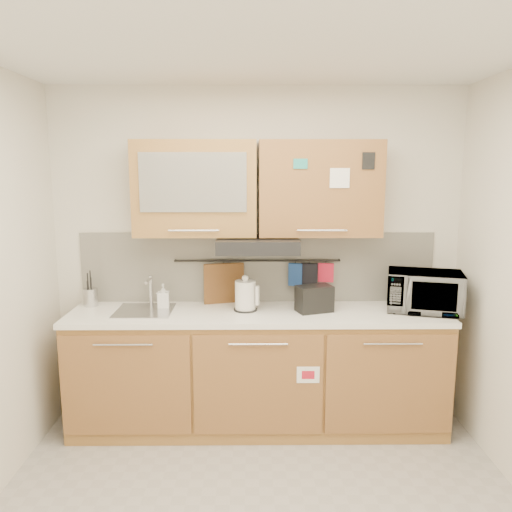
{
  "coord_description": "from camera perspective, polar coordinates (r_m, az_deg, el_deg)",
  "views": [
    {
      "loc": [
        -0.05,
        -2.42,
        1.97
      ],
      "look_at": [
        -0.01,
        1.05,
        1.37
      ],
      "focal_mm": 35.0,
      "sensor_mm": 36.0,
      "label": 1
    }
  ],
  "objects": [
    {
      "name": "ceiling",
      "position": [
        2.5,
        0.6,
        24.43
      ],
      "size": [
        3.2,
        3.2,
        0.0
      ],
      "primitive_type": "plane",
      "rotation": [
        3.14,
        0.0,
        0.0
      ],
      "color": "white",
      "rests_on": "wall_back"
    },
    {
      "name": "wall_back",
      "position": [
        3.98,
        0.15,
        0.17
      ],
      "size": [
        3.2,
        0.0,
        3.2
      ],
      "primitive_type": "plane",
      "rotation": [
        1.57,
        0.0,
        0.0
      ],
      "color": "silver",
      "rests_on": "ground"
    },
    {
      "name": "base_cabinet",
      "position": [
        3.94,
        0.19,
        -13.55
      ],
      "size": [
        2.8,
        0.64,
        0.88
      ],
      "color": "#AC7B3D",
      "rests_on": "floor"
    },
    {
      "name": "countertop",
      "position": [
        3.77,
        0.2,
        -6.64
      ],
      "size": [
        2.82,
        0.62,
        0.04
      ],
      "primitive_type": "cube",
      "color": "white",
      "rests_on": "base_cabinet"
    },
    {
      "name": "backsplash",
      "position": [
        3.98,
        0.15,
        -1.28
      ],
      "size": [
        2.8,
        0.02,
        0.56
      ],
      "primitive_type": "cube",
      "color": "silver",
      "rests_on": "countertop"
    },
    {
      "name": "upper_cabinets",
      "position": [
        3.75,
        0.11,
        7.73
      ],
      "size": [
        1.82,
        0.37,
        0.7
      ],
      "color": "#AC7B3D",
      "rests_on": "wall_back"
    },
    {
      "name": "range_hood",
      "position": [
        3.71,
        0.19,
        1.34
      ],
      "size": [
        0.6,
        0.46,
        0.1
      ],
      "primitive_type": "cube",
      "color": "black",
      "rests_on": "upper_cabinets"
    },
    {
      "name": "sink",
      "position": [
        3.86,
        -12.58,
        -6.1
      ],
      "size": [
        0.42,
        0.4,
        0.26
      ],
      "color": "silver",
      "rests_on": "countertop"
    },
    {
      "name": "utensil_rail",
      "position": [
        3.94,
        0.16,
        -0.53
      ],
      "size": [
        1.3,
        0.02,
        0.02
      ],
      "primitive_type": "cylinder",
      "rotation": [
        0.0,
        1.57,
        0.0
      ],
      "color": "black",
      "rests_on": "backsplash"
    },
    {
      "name": "utensil_crock",
      "position": [
        4.1,
        -18.37,
        -4.45
      ],
      "size": [
        0.12,
        0.12,
        0.28
      ],
      "rotation": [
        0.0,
        0.0,
        0.07
      ],
      "color": "#BABBBF",
      "rests_on": "countertop"
    },
    {
      "name": "kettle",
      "position": [
        3.76,
        -1.21,
        -4.63
      ],
      "size": [
        0.21,
        0.2,
        0.27
      ],
      "rotation": [
        0.0,
        0.0,
        -0.38
      ],
      "color": "silver",
      "rests_on": "countertop"
    },
    {
      "name": "toaster",
      "position": [
        3.76,
        6.69,
        -4.84
      ],
      "size": [
        0.29,
        0.23,
        0.2
      ],
      "rotation": [
        0.0,
        0.0,
        0.33
      ],
      "color": "black",
      "rests_on": "countertop"
    },
    {
      "name": "microwave",
      "position": [
        3.95,
        18.68,
        -3.85
      ],
      "size": [
        0.61,
        0.49,
        0.3
      ],
      "primitive_type": "imported",
      "rotation": [
        0.0,
        0.0,
        -0.27
      ],
      "color": "#999999",
      "rests_on": "countertop"
    },
    {
      "name": "soap_bottle",
      "position": [
        3.89,
        -10.54,
        -4.54
      ],
      "size": [
        0.09,
        0.09,
        0.19
      ],
      "primitive_type": "imported",
      "rotation": [
        0.0,
        0.0,
        0.08
      ],
      "color": "#999999",
      "rests_on": "countertop"
    },
    {
      "name": "cutting_board",
      "position": [
        3.97,
        -3.68,
        -3.67
      ],
      "size": [
        0.32,
        0.11,
        0.4
      ],
      "primitive_type": "cube",
      "rotation": [
        0.0,
        0.0,
        0.27
      ],
      "color": "brown",
      "rests_on": "utensil_rail"
    },
    {
      "name": "oven_mitt",
      "position": [
        3.96,
        4.52,
        -2.13
      ],
      "size": [
        0.11,
        0.06,
        0.18
      ],
      "primitive_type": "cube",
      "rotation": [
        0.0,
        0.0,
        -0.28
      ],
      "color": "navy",
      "rests_on": "utensil_rail"
    },
    {
      "name": "dark_pouch",
      "position": [
        3.97,
        6.09,
        -2.25
      ],
      "size": [
        0.13,
        0.05,
        0.2
      ],
      "primitive_type": "cube",
      "rotation": [
        0.0,
        0.0,
        -0.1
      ],
      "color": "black",
      "rests_on": "utensil_rail"
    },
    {
      "name": "pot_holder",
      "position": [
        3.98,
        7.99,
        -1.9
      ],
      "size": [
        0.12,
        0.04,
        0.15
      ],
      "primitive_type": "cube",
      "rotation": [
        0.0,
        0.0,
        -0.18
      ],
      "color": "red",
      "rests_on": "utensil_rail"
    }
  ]
}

